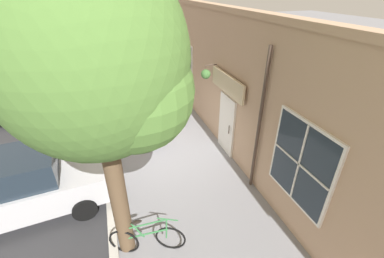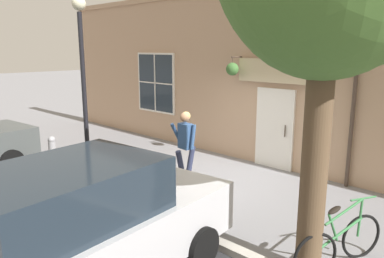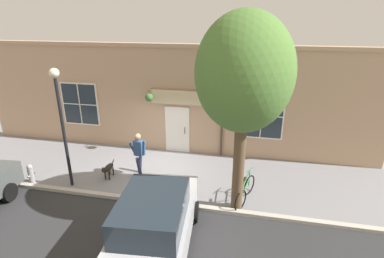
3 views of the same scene
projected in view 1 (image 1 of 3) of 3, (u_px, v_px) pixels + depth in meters
name	position (u px, v px, depth m)	size (l,w,h in m)	color
ground_plane	(165.00, 153.00, 9.29)	(90.00, 90.00, 0.00)	gray
storefront_facade	(228.00, 84.00, 8.75)	(0.95, 18.00, 4.76)	tan
pedestrian_walking	(154.00, 124.00, 9.10)	(0.71, 0.60, 1.69)	#282D47
dog_on_leash	(136.00, 128.00, 10.12)	(1.03, 0.28, 0.62)	black
street_tree_by_curb	(102.00, 69.00, 3.93)	(3.05, 2.72, 6.03)	brown
leaning_bicycle	(147.00, 238.00, 5.75)	(1.66, 0.60, 1.01)	black
parked_car_nearest_curb	(46.00, 97.00, 11.61)	(4.45, 2.24, 1.75)	#474C4C
parked_car_mid_block	(20.00, 186.00, 6.50)	(4.45, 2.24, 1.75)	#B7B7BC
street_lamp	(105.00, 61.00, 9.60)	(0.32, 0.32, 4.27)	black
fire_hydrant	(108.00, 105.00, 11.99)	(0.34, 0.20, 0.77)	#99999E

